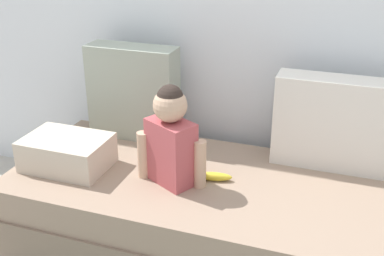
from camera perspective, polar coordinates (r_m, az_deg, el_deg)
ground_plane at (r=2.49m, az=1.67°, el=-14.32°), size 12.00×12.00×0.00m
couch at (r=2.37m, az=1.73°, el=-10.45°), size 1.91×0.87×0.41m
throw_pillow_left at (r=2.61m, az=-6.96°, el=4.22°), size 0.49×0.16×0.51m
throw_pillow_right at (r=2.38m, az=16.54°, el=0.54°), size 0.57×0.16×0.45m
toddler at (r=2.14m, az=-2.53°, el=-1.06°), size 0.33×0.22×0.47m
banana at (r=2.24m, az=2.58°, el=-5.78°), size 0.18×0.08×0.04m
folded_blanket at (r=2.41m, az=-14.57°, el=-2.82°), size 0.40×0.28×0.15m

